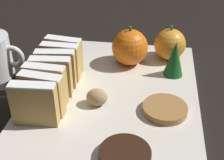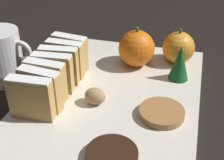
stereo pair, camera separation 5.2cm
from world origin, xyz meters
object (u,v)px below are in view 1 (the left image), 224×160
(orange_far, at_px, (170,44))
(walnut, at_px, (97,97))
(chocolate_cookie, at_px, (125,154))
(orange_near, at_px, (130,47))

(orange_far, bearing_deg, walnut, -123.35)
(orange_far, xyz_separation_m, chocolate_cookie, (-0.06, -0.29, -0.03))
(chocolate_cookie, bearing_deg, walnut, 118.23)
(walnut, distance_m, chocolate_cookie, 0.13)
(chocolate_cookie, bearing_deg, orange_near, 94.60)
(orange_near, height_order, orange_far, orange_near)
(orange_near, distance_m, walnut, 0.15)
(orange_far, distance_m, chocolate_cookie, 0.29)
(walnut, relative_size, chocolate_cookie, 0.50)
(orange_near, bearing_deg, walnut, -104.90)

